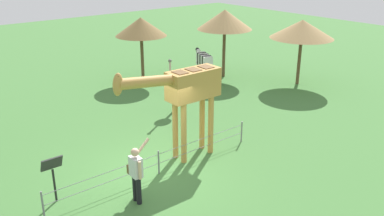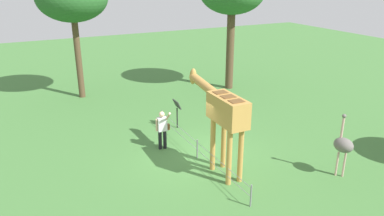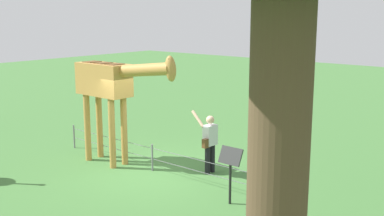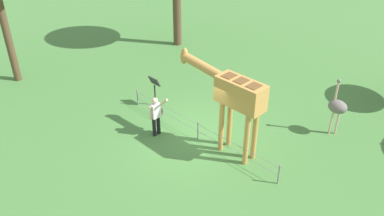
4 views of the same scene
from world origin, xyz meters
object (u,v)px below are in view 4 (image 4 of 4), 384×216
object	(u,v)px
giraffe	(233,95)
visitor	(156,114)
info_sign	(154,85)
ostrich	(337,107)

from	to	relation	value
giraffe	visitor	distance (m)	3.15
info_sign	ostrich	bearing A→B (deg)	-152.79
visitor	info_sign	size ratio (longest dim) A/B	1.28
visitor	ostrich	distance (m)	6.62
ostrich	info_sign	bearing A→B (deg)	27.21
info_sign	giraffe	bearing A→B (deg)	177.06
visitor	info_sign	world-z (taller)	visitor
ostrich	info_sign	xyz separation A→B (m)	(6.36, 3.27, -0.23)
giraffe	info_sign	size ratio (longest dim) A/B	2.74
giraffe	info_sign	xyz separation A→B (m)	(4.26, -0.22, -1.31)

